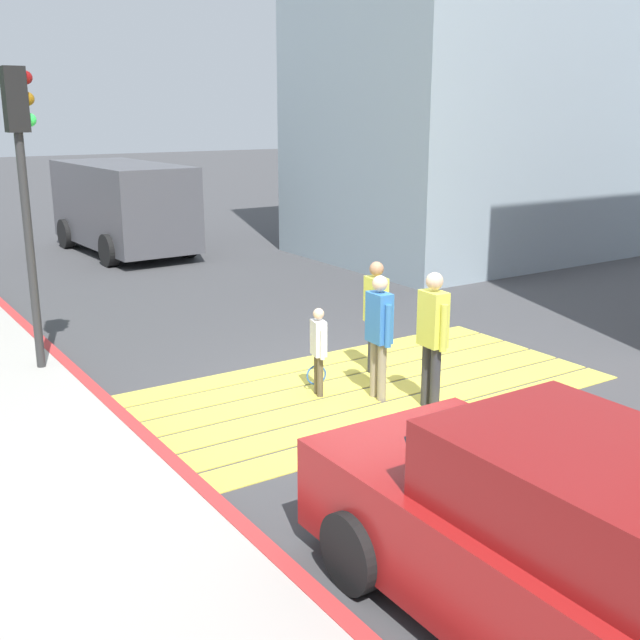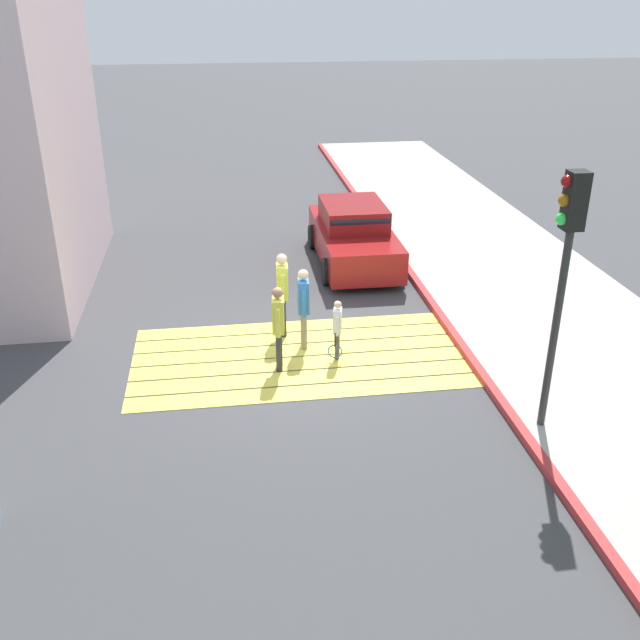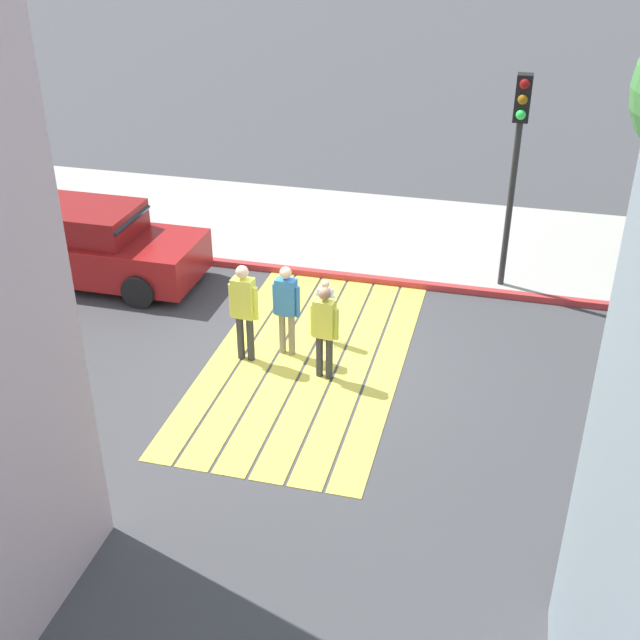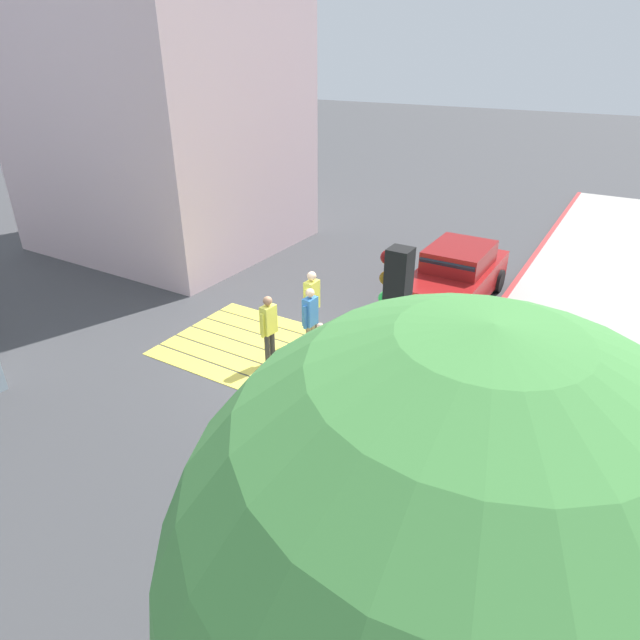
{
  "view_description": "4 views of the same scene",
  "coord_description": "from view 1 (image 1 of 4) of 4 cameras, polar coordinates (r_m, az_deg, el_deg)",
  "views": [
    {
      "loc": [
        -6.07,
        -7.98,
        3.68
      ],
      "look_at": [
        -0.35,
        0.69,
        0.86
      ],
      "focal_mm": 43.45,
      "sensor_mm": 36.0,
      "label": 1
    },
    {
      "loc": [
        1.31,
        12.19,
        6.53
      ],
      "look_at": [
        -0.38,
        0.26,
        0.89
      ],
      "focal_mm": 40.01,
      "sensor_mm": 36.0,
      "label": 2
    },
    {
      "loc": [
        11.34,
        3.14,
        7.37
      ],
      "look_at": [
        0.03,
        0.24,
        0.86
      ],
      "focal_mm": 45.32,
      "sensor_mm": 36.0,
      "label": 3
    },
    {
      "loc": [
        -5.89,
        8.68,
        6.34
      ],
      "look_at": [
        -0.64,
        -0.0,
        1.19
      ],
      "focal_mm": 30.11,
      "sensor_mm": 36.0,
      "label": 4
    }
  ],
  "objects": [
    {
      "name": "traffic_light_corner",
      "position": [
        11.33,
        -21.05,
        10.93
      ],
      "size": [
        0.39,
        0.28,
        4.24
      ],
      "color": "#2D2D2D",
      "rests_on": "ground"
    },
    {
      "name": "crosswalk_stripes",
      "position": [
        10.68,
        3.62,
        -4.99
      ],
      "size": [
        6.4,
        3.25,
        0.01
      ],
      "color": "#EAD64C",
      "rests_on": "ground"
    },
    {
      "name": "pedestrian_adult_side",
      "position": [
        10.0,
        4.37,
        -0.62
      ],
      "size": [
        0.23,
        0.49,
        1.66
      ],
      "color": "gray",
      "rests_on": "ground"
    },
    {
      "name": "ground_plane",
      "position": [
        10.68,
        3.62,
        -5.02
      ],
      "size": [
        120.0,
        120.0,
        0.0
      ],
      "primitive_type": "plane",
      "color": "#424244"
    },
    {
      "name": "van_down_street",
      "position": [
        21.28,
        -14.32,
        8.22
      ],
      "size": [
        2.5,
        5.27,
        2.35
      ],
      "color": "#4C4C51",
      "rests_on": "ground"
    },
    {
      "name": "pedestrian_adult_lead",
      "position": [
        10.94,
        4.13,
        0.75
      ],
      "size": [
        0.25,
        0.48,
        1.65
      ],
      "color": "#333338",
      "rests_on": "ground"
    },
    {
      "name": "curb_painted",
      "position": [
        9.2,
        -12.95,
        -8.37
      ],
      "size": [
        0.16,
        40.0,
        0.13
      ],
      "primitive_type": "cube",
      "color": "#BC3333",
      "rests_on": "ground"
    },
    {
      "name": "pedestrian_adult_trailing",
      "position": [
        9.73,
        8.29,
        -0.79
      ],
      "size": [
        0.25,
        0.52,
        1.77
      ],
      "color": "#333338",
      "rests_on": "ground"
    },
    {
      "name": "car_parked_near_curb",
      "position": [
        5.85,
        18.12,
        -15.92
      ],
      "size": [
        2.0,
        4.31,
        1.57
      ],
      "color": "maroon",
      "rests_on": "ground"
    },
    {
      "name": "pedestrian_child_with_racket",
      "position": [
        10.18,
        -0.12,
        -2.03
      ],
      "size": [
        0.31,
        0.39,
        1.2
      ],
      "color": "brown",
      "rests_on": "ground"
    }
  ]
}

